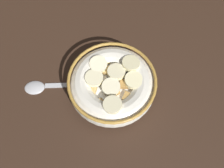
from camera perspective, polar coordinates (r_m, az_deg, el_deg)
The scene contains 3 objects.
ground_plane at distance 53.72cm, azimuth 0.00°, elevation -1.79°, with size 139.32×139.32×2.00cm, color #332116.
cereal_bowl at distance 50.34cm, azimuth 0.01°, elevation -0.13°, with size 16.79×16.79×5.56cm.
spoon at distance 54.41cm, azimuth -14.15°, elevation -0.54°, with size 15.65×4.85×0.80cm.
Camera 1 is at (-3.06, 20.74, 48.46)cm, focal length 42.25 mm.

